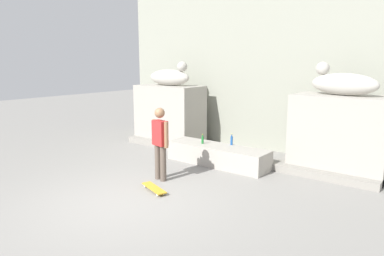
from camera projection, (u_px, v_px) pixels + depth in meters
name	position (u px, v px, depth m)	size (l,w,h in m)	color
ground_plane	(121.00, 204.00, 6.79)	(40.00, 40.00, 0.00)	gray
facade_wall	(265.00, 37.00, 10.69)	(10.24, 0.60, 6.78)	gray
pedestal_left	(170.00, 114.00, 11.76)	(2.20, 1.17, 1.89)	#A39E93
pedestal_right	(340.00, 135.00, 8.51)	(2.20, 1.17, 1.89)	#A39E93
statue_reclining_left	(170.00, 77.00, 11.51)	(1.60, 0.57, 0.78)	#B5B1A6
statue_reclining_right	(342.00, 83.00, 8.30)	(1.67, 0.84, 0.78)	#B5B1A6
ledge_block	(217.00, 155.00, 9.33)	(2.80, 0.77, 0.51)	#A39E93
skater	(160.00, 141.00, 7.99)	(0.53, 0.26, 1.67)	brown
skateboard	(154.00, 188.00, 7.45)	(0.82, 0.46, 0.08)	gold
bottle_blue	(232.00, 140.00, 9.34)	(0.06, 0.06, 0.30)	#194C99
bottle_green	(203.00, 140.00, 9.48)	(0.06, 0.06, 0.26)	#1E722D
stair_step	(229.00, 156.00, 9.83)	(7.62, 0.50, 0.18)	gray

